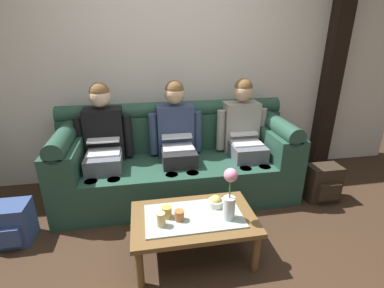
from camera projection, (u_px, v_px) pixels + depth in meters
ground_plane at (198, 271)px, 2.12m from camera, size 14.00×14.00×0.00m
back_wall_patterned at (169, 53)px, 3.14m from camera, size 6.00×0.12×2.90m
timber_pillar at (335, 52)px, 3.36m from camera, size 0.20×0.20×2.90m
couch at (177, 161)px, 3.05m from camera, size 2.43×0.88×0.96m
person_left at (104, 141)px, 2.82m from camera, size 0.56×0.67×1.22m
person_middle at (177, 136)px, 2.94m from camera, size 0.56×0.67×1.22m
person_right at (244, 132)px, 3.06m from camera, size 0.56×0.67×1.22m
coffee_table at (194, 221)px, 2.18m from camera, size 0.95×0.59×0.37m
flower_vase at (230, 195)px, 2.05m from camera, size 0.10×0.10×0.41m
snack_bowl at (216, 202)px, 2.26m from camera, size 0.12×0.12×0.10m
cup_near_left at (167, 212)px, 2.12m from camera, size 0.08×0.08×0.09m
cup_near_right at (161, 219)px, 2.03m from camera, size 0.06×0.06×0.11m
cup_far_center at (179, 215)px, 2.09m from camera, size 0.07×0.07×0.08m
backpack_left at (12, 224)px, 2.37m from camera, size 0.30×0.30×0.35m
backpack_right at (323, 183)px, 2.97m from camera, size 0.33×0.25×0.39m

